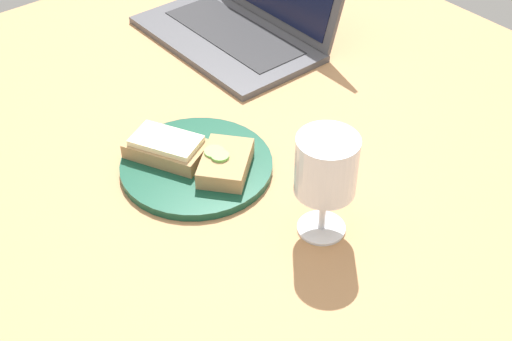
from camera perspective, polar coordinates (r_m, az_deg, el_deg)
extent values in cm
cube|color=#B27F51|center=(104.79, -2.36, -1.53)|extent=(140.00, 140.00, 3.00)
cylinder|color=#144733|center=(105.93, -4.78, 0.39)|extent=(22.63, 22.63, 1.24)
cube|color=#A88456|center=(106.63, -7.14, 1.71)|extent=(13.51, 11.27, 2.26)
cube|color=#F4EAB7|center=(105.66, -7.21, 2.38)|extent=(11.49, 9.64, 0.90)
cube|color=#A88456|center=(103.09, -2.45, 0.59)|extent=(11.37, 11.76, 2.59)
cylinder|color=#6BB74C|center=(102.21, -2.71, 1.28)|extent=(2.67, 2.67, 0.45)
cylinder|color=#6BB74C|center=(102.73, -3.54, 1.43)|extent=(2.96, 2.96, 0.33)
cylinder|color=white|center=(96.87, 5.24, -4.59)|extent=(6.56, 6.56, 0.40)
cylinder|color=white|center=(94.41, 5.37, -3.05)|extent=(0.96, 0.96, 6.72)
cylinder|color=white|center=(89.51, 5.66, 0.42)|extent=(8.07, 8.07, 8.14)
cylinder|color=white|center=(90.63, 5.59, -0.43)|extent=(7.42, 7.42, 4.66)
cube|color=#4C4C51|center=(136.62, -2.46, 10.50)|extent=(35.59, 20.25, 1.27)
cube|color=#232326|center=(137.22, -1.86, 11.01)|extent=(29.18, 11.14, 0.16)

